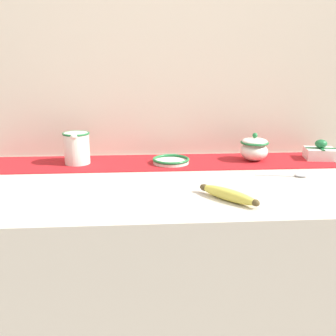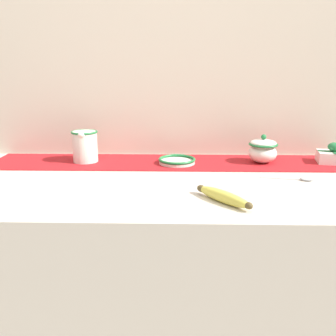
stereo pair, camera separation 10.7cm
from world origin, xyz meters
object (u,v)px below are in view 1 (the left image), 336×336
sugar_bowl (254,148)px  banana (228,195)px  cream_pitcher (77,147)px  small_dish (171,160)px  gift_box (320,152)px  spoon (298,175)px

sugar_bowl → banana: (-0.20, -0.43, -0.03)m
sugar_bowl → cream_pitcher: bearing=179.9°
cream_pitcher → small_dish: cream_pitcher is taller
small_dish → banana: (0.13, -0.41, 0.00)m
small_dish → gift_box: (0.59, 0.02, 0.02)m
banana → spoon: 0.35m
banana → spoon: size_ratio=1.00×
sugar_bowl → banana: size_ratio=0.64×
spoon → small_dish: bearing=164.9°
sugar_bowl → banana: 0.47m
sugar_bowl → banana: sugar_bowl is taller
cream_pitcher → gift_box: (0.95, 0.00, -0.04)m
small_dish → spoon: small_dish is taller
small_dish → cream_pitcher: bearing=176.5°
cream_pitcher → sugar_bowl: bearing=-0.1°
banana → spoon: bearing=36.3°
banana → cream_pitcher: bearing=138.0°
cream_pitcher → small_dish: bearing=-3.5°
small_dish → gift_box: gift_box is taller
cream_pitcher → small_dish: size_ratio=0.87×
sugar_bowl → small_dish: (-0.33, -0.02, -0.04)m
cream_pitcher → sugar_bowl: cream_pitcher is taller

